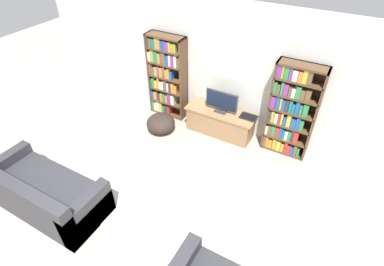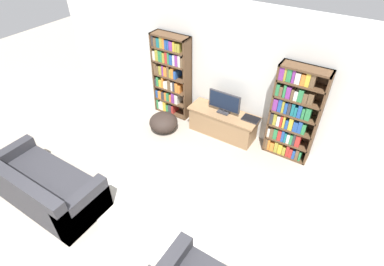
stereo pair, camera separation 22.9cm
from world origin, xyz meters
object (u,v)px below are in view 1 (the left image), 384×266
laptop (248,117)px  television (222,101)px  couch_left_sectional (44,194)px  tv_stand (220,122)px  bookshelf_right (290,111)px  bookshelf_left (166,75)px  beanbag_ottoman (161,123)px

laptop → television: bearing=-172.3°
couch_left_sectional → tv_stand: bearing=62.9°
bookshelf_right → laptop: 0.82m
tv_stand → laptop: (0.56, 0.07, 0.28)m
bookshelf_left → tv_stand: 1.52m
bookshelf_left → bookshelf_right: 2.65m
bookshelf_right → tv_stand: 1.44m
bookshelf_right → television: size_ratio=2.74×
laptop → couch_left_sectional: bearing=-124.0°
television → beanbag_ottoman: size_ratio=1.11×
bookshelf_left → television: (1.36, -0.13, -0.17)m
tv_stand → television: television is taller
bookshelf_left → couch_left_sectional: 3.28m
laptop → bookshelf_right: bearing=3.8°
beanbag_ottoman → couch_left_sectional: bearing=-100.5°
tv_stand → couch_left_sectional: 3.46m
television → laptop: bearing=7.7°
couch_left_sectional → beanbag_ottoman: bearing=79.5°
television → couch_left_sectional: television is taller
bookshelf_left → bookshelf_right: (2.65, -0.00, -0.04)m
laptop → beanbag_ottoman: bearing=-159.3°
tv_stand → beanbag_ottoman: size_ratio=2.41×
bookshelf_left → beanbag_ottoman: bearing=-69.7°
bookshelf_left → bookshelf_right: size_ratio=1.00×
television → laptop: (0.56, 0.08, -0.22)m
bookshelf_right → couch_left_sectional: (-2.87, -3.21, -0.61)m
television → laptop: size_ratio=2.01×
television → laptop: television is taller
bookshelf_right → beanbag_ottoman: (-2.40, -0.68, -0.70)m
laptop → beanbag_ottoman: laptop is taller
couch_left_sectional → beanbag_ottoman: size_ratio=3.27×
couch_left_sectional → bookshelf_right: bearing=48.2°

